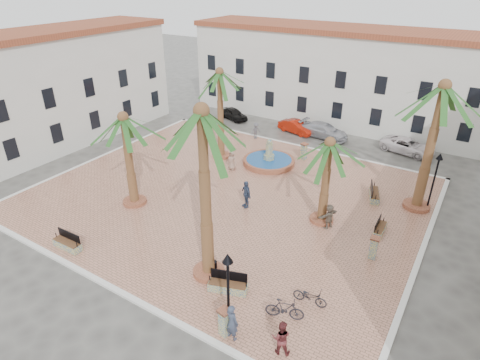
{
  "coord_description": "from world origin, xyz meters",
  "views": [
    {
      "loc": [
        13.95,
        -20.64,
        14.4
      ],
      "look_at": [
        1.0,
        0.0,
        1.6
      ],
      "focal_mm": 30.0,
      "sensor_mm": 36.0,
      "label": 1
    }
  ],
  "objects": [
    {
      "name": "cyclist_a",
      "position": [
        7.11,
        -10.4,
        1.08
      ],
      "size": [
        0.74,
        0.54,
        1.86
      ],
      "primitive_type": "imported",
      "rotation": [
        0.0,
        0.0,
        2.99
      ],
      "color": "#343C50",
      "rests_on": "plaza"
    },
    {
      "name": "bench_s",
      "position": [
        -4.4,
        -10.09,
        0.43
      ],
      "size": [
        1.9,
        0.62,
        1.0
      ],
      "rotation": [
        0.0,
        0.0,
        0.02
      ],
      "color": "gray",
      "rests_on": "plaza"
    },
    {
      "name": "pedestrian_east",
      "position": [
        7.56,
        -0.13,
        0.96
      ],
      "size": [
        1.06,
        1.58,
        1.63
      ],
      "primitive_type": "imported",
      "rotation": [
        0.0,
        0.0,
        -1.99
      ],
      "color": "#6A5E50",
      "rests_on": "plaza"
    },
    {
      "name": "litter_bin",
      "position": [
        3.93,
        -7.26,
        0.47
      ],
      "size": [
        0.33,
        0.33,
        0.64
      ],
      "primitive_type": "cylinder",
      "color": "black",
      "rests_on": "plaza"
    },
    {
      "name": "lamppost_e",
      "position": [
        12.4,
        5.5,
        2.91
      ],
      "size": [
        0.44,
        0.44,
        4.08
      ],
      "color": "black",
      "rests_on": "plaza"
    },
    {
      "name": "palm_ne",
      "position": [
        11.74,
        5.33,
        7.5
      ],
      "size": [
        5.69,
        5.69,
        8.69
      ],
      "color": "#A1563A",
      "rests_on": "plaza"
    },
    {
      "name": "kerb_s",
      "position": [
        0.0,
        -11.0,
        0.08
      ],
      "size": [
        26.3,
        0.3,
        0.16
      ],
      "primitive_type": "cube",
      "color": "silver",
      "rests_on": "ground"
    },
    {
      "name": "lamppost_s",
      "position": [
        6.75,
        -10.1,
        3.02
      ],
      "size": [
        0.46,
        0.46,
        4.23
      ],
      "color": "black",
      "rests_on": "plaza"
    },
    {
      "name": "kerb_e",
      "position": [
        13.0,
        0.0,
        0.08
      ],
      "size": [
        0.3,
        22.3,
        0.16
      ],
      "primitive_type": "cube",
      "color": "silver",
      "rests_on": "ground"
    },
    {
      "name": "fountain",
      "position": [
        -0.0,
        6.09,
        0.45
      ],
      "size": [
        4.25,
        4.25,
        2.2
      ],
      "color": "#A1563A",
      "rests_on": "plaza"
    },
    {
      "name": "palm_sw",
      "position": [
        -4.82,
        -4.38,
        5.52
      ],
      "size": [
        5.19,
        5.19,
        6.54
      ],
      "color": "#A1563A",
      "rests_on": "plaza"
    },
    {
      "name": "pedestrian_fountain_a",
      "position": [
        -2.01,
        3.56,
        0.95
      ],
      "size": [
        0.82,
        0.57,
        1.6
      ],
      "primitive_type": "imported",
      "rotation": [
        0.0,
        0.0,
        0.08
      ],
      "color": "#937361",
      "rests_on": "plaza"
    },
    {
      "name": "car_white",
      "position": [
        9.13,
        14.85,
        0.64
      ],
      "size": [
        4.97,
        3.01,
        1.29
      ],
      "primitive_type": "imported",
      "rotation": [
        0.0,
        0.0,
        1.37
      ],
      "color": "silver",
      "rests_on": "ground"
    },
    {
      "name": "building_west",
      "position": [
        -19.0,
        0.0,
        5.02
      ],
      "size": [
        6.4,
        24.4,
        10.0
      ],
      "rotation": [
        0.0,
        0.0,
        1.57
      ],
      "color": "silver",
      "rests_on": "ground"
    },
    {
      "name": "car_silver",
      "position": [
        1.47,
        14.45,
        0.69
      ],
      "size": [
        4.99,
        2.51,
        1.39
      ],
      "primitive_type": "imported",
      "rotation": [
        0.0,
        0.0,
        1.45
      ],
      "color": "#B4B5BD",
      "rests_on": "ground"
    },
    {
      "name": "cyclist_b",
      "position": [
        9.24,
        -9.94,
        0.99
      ],
      "size": [
        0.99,
        0.89,
        1.68
      ],
      "primitive_type": "imported",
      "rotation": [
        0.0,
        0.0,
        3.52
      ],
      "color": "maroon",
      "rests_on": "plaza"
    },
    {
      "name": "bicycle_b",
      "position": [
        8.55,
        -8.19,
        0.69
      ],
      "size": [
        1.88,
        1.06,
        1.09
      ],
      "primitive_type": "imported",
      "rotation": [
        0.0,
        0.0,
        1.89
      ],
      "color": "black",
      "rests_on": "plaza"
    },
    {
      "name": "bench_ne",
      "position": [
        8.96,
        5.0,
        0.44
      ],
      "size": [
        1.19,
        2.06,
        1.04
      ],
      "rotation": [
        0.0,
        0.0,
        1.89
      ],
      "color": "gray",
      "rests_on": "plaza"
    },
    {
      "name": "palm_e",
      "position": [
        6.92,
        0.39,
        4.8
      ],
      "size": [
        4.89,
        4.89,
        5.73
      ],
      "color": "#A1563A",
      "rests_on": "plaza"
    },
    {
      "name": "pedestrian_north",
      "position": [
        -3.75,
        10.4,
        0.93
      ],
      "size": [
        0.92,
        1.16,
        1.57
      ],
      "primitive_type": "imported",
      "rotation": [
        0.0,
        0.0,
        1.18
      ],
      "color": "#525257",
      "rests_on": "plaza"
    },
    {
      "name": "bicycle_a",
      "position": [
        9.16,
        -6.72,
        0.59
      ],
      "size": [
        1.72,
        0.71,
        0.88
      ],
      "primitive_type": "imported",
      "rotation": [
        0.0,
        0.0,
        1.65
      ],
      "color": "black",
      "rests_on": "plaza"
    },
    {
      "name": "bench_e",
      "position": [
        10.43,
        1.04,
        0.4
      ],
      "size": [
        0.56,
        1.66,
        0.87
      ],
      "rotation": [
        0.0,
        0.0,
        1.6
      ],
      "color": "gray",
      "rests_on": "plaza"
    },
    {
      "name": "kerb_w",
      "position": [
        -13.0,
        0.0,
        0.08
      ],
      "size": [
        0.3,
        22.3,
        0.16
      ],
      "primitive_type": "cube",
      "color": "silver",
      "rests_on": "ground"
    },
    {
      "name": "pedestrian_fountain_b",
      "position": [
        1.93,
        -0.72,
        1.12
      ],
      "size": [
        1.21,
        1.01,
        1.94
      ],
      "primitive_type": "imported",
      "rotation": [
        0.0,
        0.0,
        -0.56
      ],
      "color": "#313F5B",
      "rests_on": "plaza"
    },
    {
      "name": "bollard_e",
      "position": [
        10.74,
        -1.65,
        0.86
      ],
      "size": [
        0.53,
        0.53,
        1.38
      ],
      "rotation": [
        0.0,
        0.0,
        0.08
      ],
      "color": "gray",
      "rests_on": "plaza"
    },
    {
      "name": "car_black",
      "position": [
        -8.78,
        14.26,
        0.62
      ],
      "size": [
        3.9,
        2.57,
        1.23
      ],
      "primitive_type": "imported",
      "rotation": [
        0.0,
        0.0,
        1.24
      ],
      "color": "black",
      "rests_on": "ground"
    },
    {
      "name": "bollard_se",
      "position": [
        6.74,
        -10.4,
        0.89
      ],
      "size": [
        0.6,
        0.6,
        1.43
      ],
      "rotation": [
        0.0,
        0.0,
        -0.19
      ],
      "color": "gray",
      "rests_on": "plaza"
    },
    {
      "name": "ground",
      "position": [
        0.0,
        0.0,
        0.0
      ],
      "size": [
        120.0,
        120.0,
        0.0
      ],
      "primitive_type": "plane",
      "color": "#56544F",
      "rests_on": "ground"
    },
    {
      "name": "palm_s",
      "position": [
        3.79,
        -7.55,
        8.14
      ],
      "size": [
        5.42,
        5.42,
        9.31
      ],
      "color": "#A1563A",
      "rests_on": "plaza"
    },
    {
      "name": "kerb_n",
      "position": [
        0.0,
        11.0,
        0.08
      ],
      "size": [
        26.3,
        0.3,
        0.16
      ],
      "primitive_type": "cube",
      "color": "silver",
      "rests_on": "ground"
    },
    {
      "name": "car_red",
      "position": [
        -1.29,
        14.13,
        0.62
      ],
      "size": [
        3.96,
        2.15,
        1.24
      ],
      "primitive_type": "imported",
      "rotation": [
        0.0,
        0.0,
        1.34
      ],
      "color": "#A71A09",
      "rests_on": "ground"
    },
    {
      "name": "building_north",
      "position": [
        -0.0,
        19.99,
        4.77
      ],
      "size": [
        30.4,
        7.4,
        9.5
      ],
      "color": "silver",
      "rests_on": "ground"
    },
    {
      "name": "bench_se",
      "position": [
        5.36,
        -8.07,
        0.44
      ],
      "size": [
        2.07,
        1.21,
        1.04
      ],
      "rotation": [
        0.0,
        0.0,
        0.33
      ],
      "color": "gray",
      "rests_on": "plaza"
    },
    {
      "name": "palm_nw",
      "position": [
        -4.14,
        5.18,
        6.57
      ],
      "size": [
        4.91,
        4.91,
        7.58
      ],
      "color": "#A1563A",
      "rests_on": "plaza"
    },
    {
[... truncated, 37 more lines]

